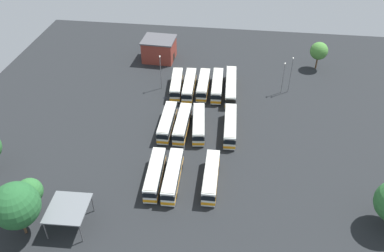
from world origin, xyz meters
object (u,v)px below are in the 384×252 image
at_px(bus_row0_slot4, 231,86).
at_px(bus_row2_slot3, 211,177).
at_px(bus_row1_slot1, 182,124).
at_px(depot_building, 159,49).
at_px(lamp_post_near_entrance, 291,74).
at_px(lamp_post_by_building, 161,71).
at_px(tree_south_edge, 30,191).
at_px(bus_row0_slot2, 203,85).
at_px(bus_row1_slot0, 167,122).
at_px(tree_north_edge, 16,205).
at_px(bus_row2_slot1, 173,176).
at_px(bus_row1_slot4, 230,126).
at_px(bus_row1_slot2, 199,124).
at_px(lamp_post_far_corner, 283,77).
at_px(bus_row0_slot3, 217,85).
at_px(bus_row0_slot0, 176,84).
at_px(bus_row0_slot1, 189,85).
at_px(tree_east_edge, 319,51).
at_px(bus_row2_slot0, 155,174).
at_px(maintenance_shelter, 68,209).

xyz_separation_m(bus_row0_slot4, bus_row2_slot3, (33.01, -1.89, -0.00)).
relative_size(bus_row1_slot1, depot_building, 1.29).
bearing_deg(lamp_post_near_entrance, lamp_post_by_building, -85.56).
distance_m(depot_building, tree_south_edge, 60.16).
xyz_separation_m(bus_row0_slot2, lamp_post_by_building, (0.00, -10.80, 3.15)).
xyz_separation_m(bus_row1_slot0, tree_north_edge, (31.18, -18.10, 4.72)).
distance_m(bus_row2_slot1, tree_south_edge, 24.84).
height_order(bus_row0_slot2, bus_row1_slot4, same).
distance_m(bus_row0_slot2, bus_row1_slot2, 16.60).
bearing_deg(tree_south_edge, lamp_post_far_corner, 135.77).
bearing_deg(bus_row1_slot0, tree_south_edge, -34.70).
bearing_deg(bus_row0_slot2, bus_row0_slot3, 92.90).
height_order(bus_row1_slot1, lamp_post_far_corner, lamp_post_far_corner).
distance_m(bus_row1_slot2, depot_building, 35.82).
height_order(bus_row0_slot0, bus_row0_slot1, same).
bearing_deg(bus_row2_slot3, bus_row1_slot4, 170.85).
xyz_separation_m(bus_row0_slot3, bus_row1_slot4, (16.51, 4.17, -0.00)).
xyz_separation_m(bus_row0_slot0, bus_row0_slot4, (-0.88, 13.64, 0.00)).
bearing_deg(bus_row0_slot1, lamp_post_far_corner, 96.43).
relative_size(bus_row0_slot4, depot_building, 1.68).
bearing_deg(tree_north_edge, depot_building, 171.25).
bearing_deg(bus_row0_slot2, bus_row0_slot1, -78.46).
relative_size(bus_row1_slot0, lamp_post_far_corner, 1.48).
bearing_deg(bus_row1_slot4, bus_row0_slot0, -137.56).
bearing_deg(bus_row0_slot0, bus_row2_slot3, 20.10).
xyz_separation_m(bus_row1_slot0, lamp_post_near_entrance, (-19.31, 27.47, 3.36)).
relative_size(bus_row0_slot3, bus_row1_slot1, 1.08).
xyz_separation_m(bus_row1_slot2, lamp_post_by_building, (-16.57, -11.59, 3.15)).
relative_size(bus_row0_slot1, tree_south_edge, 1.79).
xyz_separation_m(bus_row0_slot3, tree_north_edge, (48.18, -27.73, 4.72)).
bearing_deg(bus_row0_slot0, bus_row1_slot4, 42.44).
height_order(tree_north_edge, tree_east_edge, tree_north_edge).
bearing_deg(tree_north_edge, bus_row2_slot1, 123.44).
bearing_deg(bus_row1_slot0, tree_north_edge, -30.14).
distance_m(bus_row0_slot2, bus_row1_slot4, 18.03).
height_order(bus_row0_slot0, lamp_post_by_building, lamp_post_by_building).
height_order(bus_row1_slot2, depot_building, depot_building).
distance_m(bus_row2_slot3, lamp_post_near_entrance, 38.95).
height_order(bus_row0_slot4, lamp_post_by_building, lamp_post_by_building).
relative_size(bus_row2_slot0, lamp_post_near_entrance, 1.27).
xyz_separation_m(bus_row0_slot1, lamp_post_by_building, (-0.71, -7.32, 3.14)).
distance_m(bus_row1_slot4, tree_south_edge, 42.23).
height_order(bus_row0_slot3, bus_row2_slot0, same).
distance_m(bus_row0_slot3, tree_south_edge, 51.96).
bearing_deg(lamp_post_near_entrance, bus_row1_slot2, -47.12).
relative_size(bus_row0_slot0, maintenance_shelter, 1.66).
bearing_deg(tree_north_edge, lamp_post_far_corner, 138.72).
bearing_deg(bus_row2_slot3, lamp_post_near_entrance, 155.13).
height_order(bus_row0_slot4, bus_row2_slot3, same).
bearing_deg(bus_row0_slot0, lamp_post_far_corner, 95.38).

